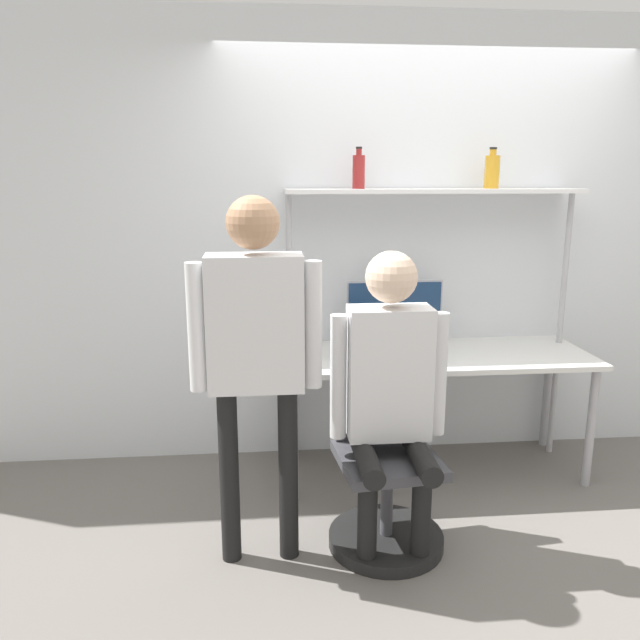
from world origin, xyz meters
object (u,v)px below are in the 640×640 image
(monitor, at_px, (394,310))
(person_seated, at_px, (390,379))
(person_standing, at_px, (256,336))
(bottle_amber, at_px, (492,171))
(office_chair, at_px, (384,488))
(laptop, at_px, (372,351))
(bottle_red, at_px, (359,171))
(cell_phone, at_px, (415,359))

(monitor, xyz_separation_m, person_seated, (-0.22, -0.95, -0.11))
(person_standing, height_order, bottle_amber, bottle_amber)
(monitor, height_order, person_standing, person_standing)
(person_seated, bearing_deg, monitor, 77.12)
(monitor, height_order, bottle_amber, bottle_amber)
(monitor, bearing_deg, bottle_amber, -0.45)
(monitor, relative_size, office_chair, 0.63)
(office_chair, distance_m, person_standing, 1.00)
(laptop, bearing_deg, person_standing, -133.14)
(monitor, bearing_deg, bottle_red, -178.91)
(office_chair, xyz_separation_m, bottle_amber, (0.78, 0.90, 1.50))
(person_seated, bearing_deg, bottle_amber, 50.75)
(office_chair, height_order, person_seated, person_seated)
(monitor, bearing_deg, office_chair, -103.77)
(person_standing, relative_size, bottle_red, 7.22)
(person_standing, height_order, bottle_red, bottle_red)
(cell_phone, distance_m, bottle_amber, 1.19)
(person_seated, distance_m, person_standing, 0.65)
(office_chair, bearing_deg, laptop, 86.65)
(office_chair, relative_size, bottle_amber, 3.95)
(bottle_amber, bearing_deg, bottle_red, 180.00)
(laptop, xyz_separation_m, person_seated, (-0.03, -0.65, 0.05))
(cell_phone, height_order, bottle_red, bottle_red)
(cell_phone, bearing_deg, monitor, 101.33)
(monitor, bearing_deg, person_standing, -130.03)
(laptop, relative_size, cell_phone, 2.36)
(cell_phone, bearing_deg, person_seated, -113.17)
(person_seated, bearing_deg, laptop, 87.28)
(cell_phone, height_order, office_chair, office_chair)
(person_seated, bearing_deg, person_standing, -176.71)
(office_chair, height_order, bottle_amber, bottle_amber)
(bottle_red, bearing_deg, cell_phone, -45.57)
(person_seated, distance_m, bottle_amber, 1.54)
(office_chair, xyz_separation_m, bottle_red, (-0.01, 0.90, 1.50))
(laptop, xyz_separation_m, bottle_red, (-0.04, 0.30, 0.99))
(cell_phone, bearing_deg, person_standing, -142.40)
(monitor, relative_size, cell_phone, 3.91)
(monitor, bearing_deg, cell_phone, -78.67)
(person_standing, xyz_separation_m, bottle_red, (0.60, 0.98, 0.71))
(person_seated, relative_size, person_standing, 0.85)
(laptop, bearing_deg, cell_phone, -0.03)
(cell_phone, relative_size, bottle_amber, 0.64)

